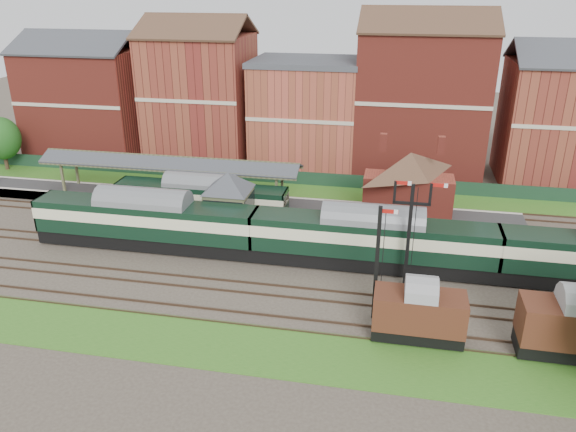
% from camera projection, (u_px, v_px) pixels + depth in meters
% --- Properties ---
extents(ground, '(160.00, 160.00, 0.00)m').
position_uv_depth(ground, '(254.00, 257.00, 45.70)').
color(ground, '#473D33').
rests_on(ground, ground).
extents(grass_back, '(90.00, 4.50, 0.06)m').
position_uv_depth(grass_back, '(292.00, 190.00, 60.15)').
color(grass_back, '#2D6619').
rests_on(grass_back, ground).
extents(grass_front, '(90.00, 5.00, 0.06)m').
position_uv_depth(grass_front, '(206.00, 343.00, 34.85)').
color(grass_front, '#2D6619').
rests_on(grass_front, ground).
extents(fence, '(90.00, 0.12, 1.50)m').
position_uv_depth(fence, '(295.00, 178.00, 61.68)').
color(fence, '#193823').
rests_on(fence, ground).
extents(platform, '(55.00, 3.40, 1.00)m').
position_uv_depth(platform, '(230.00, 204.00, 55.22)').
color(platform, '#2D2D2D').
rests_on(platform, ground).
extents(signal_box, '(5.40, 5.40, 6.00)m').
position_uv_depth(signal_box, '(229.00, 204.00, 47.94)').
color(signal_box, '#5F6D4D').
rests_on(signal_box, ground).
extents(brick_hut, '(3.20, 2.64, 2.94)m').
position_uv_depth(brick_hut, '(321.00, 232.00, 47.27)').
color(brick_hut, maroon).
rests_on(brick_hut, ground).
extents(station_building, '(8.10, 8.10, 5.90)m').
position_uv_depth(station_building, '(409.00, 182.00, 50.81)').
color(station_building, '#993327').
rests_on(station_building, platform).
extents(canopy, '(26.00, 3.89, 4.08)m').
position_uv_depth(canopy, '(169.00, 160.00, 54.71)').
color(canopy, '#47482D').
rests_on(canopy, platform).
extents(semaphore_bracket, '(3.60, 0.25, 8.18)m').
position_uv_depth(semaphore_bracket, '(410.00, 229.00, 39.47)').
color(semaphore_bracket, black).
rests_on(semaphore_bracket, ground).
extents(semaphore_siding, '(1.23, 0.25, 8.00)m').
position_uv_depth(semaphore_siding, '(377.00, 262.00, 35.96)').
color(semaphore_siding, black).
rests_on(semaphore_siding, ground).
extents(town_backdrop, '(69.00, 10.00, 16.00)m').
position_uv_depth(town_backdrop, '(305.00, 108.00, 65.60)').
color(town_backdrop, '#993327').
rests_on(town_backdrop, ground).
extents(dmu_train, '(55.93, 2.94, 4.30)m').
position_uv_depth(dmu_train, '(372.00, 239.00, 43.04)').
color(dmu_train, black).
rests_on(dmu_train, ground).
extents(platform_railcar, '(16.08, 2.54, 3.70)m').
position_uv_depth(platform_railcar, '(201.00, 198.00, 51.93)').
color(platform_railcar, black).
rests_on(platform_railcar, ground).
extents(goods_van_a, '(5.58, 2.42, 3.39)m').
position_uv_depth(goods_van_a, '(419.00, 313.00, 34.51)').
color(goods_van_a, black).
rests_on(goods_van_a, ground).
extents(goods_van_b, '(6.10, 2.64, 3.70)m').
position_uv_depth(goods_van_b, '(574.00, 327.00, 32.85)').
color(goods_van_b, black).
rests_on(goods_van_b, ground).
extents(tree_back, '(4.32, 4.32, 6.31)m').
position_uv_depth(tree_back, '(1.00, 138.00, 65.26)').
color(tree_back, '#382619').
rests_on(tree_back, ground).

